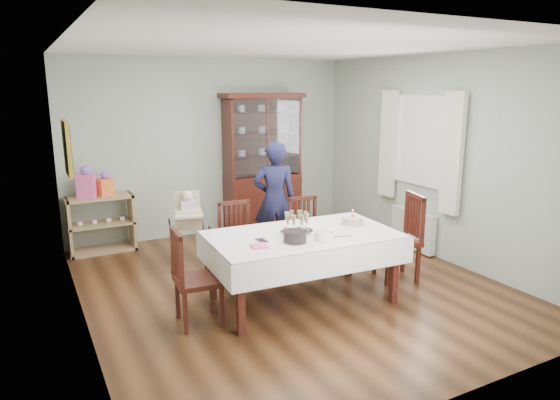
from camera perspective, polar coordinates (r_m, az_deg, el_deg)
floor at (r=5.97m, az=1.08°, el=-9.58°), size 5.00×5.00×0.00m
room_shell at (r=6.01m, az=-1.31°, el=7.38°), size 5.00×5.00×5.00m
dining_table at (r=5.40m, az=2.59°, el=-7.69°), size 2.06×1.26×0.76m
china_cabinet at (r=7.95m, az=-2.01°, el=4.52°), size 1.30×0.48×2.18m
sideboard at (r=7.41m, az=-19.74°, el=-2.59°), size 0.90×0.38×0.80m
picture_frame at (r=5.68m, az=-23.18°, el=5.47°), size 0.04×0.48×0.58m
window at (r=7.12m, az=15.87°, el=6.52°), size 0.04×1.02×1.22m
curtain_left at (r=6.66m, az=19.11°, el=5.01°), size 0.07×0.30×1.55m
curtain_right at (r=7.55m, az=12.25°, el=6.29°), size 0.07×0.30×1.55m
radiator at (r=7.32m, az=14.93°, el=-3.26°), size 0.10×0.80×0.55m
chair_far_left at (r=6.03m, az=-4.75°, el=-6.56°), size 0.47×0.47×0.93m
chair_far_right at (r=6.44m, az=3.11°, el=-5.39°), size 0.45×0.45×0.89m
chair_end_left at (r=5.02m, az=-9.46°, el=-10.74°), size 0.47×0.47×0.96m
chair_end_right at (r=6.20m, az=13.30°, el=-6.01°), size 0.57×0.57×1.04m
woman at (r=6.69m, az=-0.61°, el=0.00°), size 0.67×0.56×1.58m
high_chair at (r=6.53m, az=-10.34°, el=-4.17°), size 0.54×0.54×0.99m
champagne_tray at (r=5.31m, az=1.91°, el=-3.02°), size 0.36×0.36×0.22m
birthday_cake at (r=5.63m, az=8.27°, el=-2.40°), size 0.27×0.27×0.18m
plate_stack_dark at (r=5.00m, az=1.71°, el=-4.18°), size 0.28×0.28×0.11m
plate_stack_white at (r=5.08m, az=5.06°, el=-4.10°), size 0.24×0.24×0.08m
napkin_stack at (r=4.85m, az=-2.38°, el=-5.28°), size 0.17×0.17×0.02m
cutlery at (r=5.02m, az=-2.49°, el=-4.70°), size 0.12×0.16×0.01m
cake_knife at (r=5.20m, az=6.87°, el=-4.16°), size 0.26×0.09×0.01m
gift_bag_pink at (r=7.24m, az=-21.27°, el=1.78°), size 0.28×0.23×0.44m
gift_bag_orange at (r=7.28m, az=-19.32°, el=1.65°), size 0.21×0.18×0.34m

